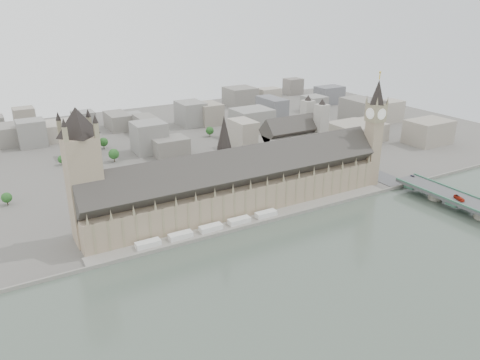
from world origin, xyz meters
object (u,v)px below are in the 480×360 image
victoria_tower (83,170)px  red_bus_north (459,198)px  westminster_bridge (474,209)px  palace_of_westminster (239,184)px  elizabeth_tower (375,125)px  car_approach (413,176)px  westminster_abbey (294,141)px

victoria_tower → red_bus_north: bearing=-20.0°
victoria_tower → westminster_bridge: (284.00, -113.50, -50.08)m
westminster_bridge → red_bus_north: bearing=112.7°
palace_of_westminster → red_bus_north: palace_of_westminster is taller
palace_of_westminster → elizabeth_tower: elizabeth_tower is taller
victoria_tower → red_bus_north: 300.25m
car_approach → victoria_tower: bearing=161.0°
westminster_bridge → car_approach: (5.85, 69.33, 5.80)m
palace_of_westminster → westminster_bridge: bearing=-33.5°
victoria_tower → red_bus_north: victoria_tower is taller
elizabeth_tower → westminster_abbey: size_ratio=1.58×
westminster_bridge → car_approach: bearing=85.2°
palace_of_westminster → victoria_tower: bearing=177.0°
red_bus_north → elizabeth_tower: bearing=120.5°
westminster_abbey → westminster_bridge: bearing=-74.4°
palace_of_westminster → westminster_abbey: 134.09m
victoria_tower → car_approach: 296.53m
elizabeth_tower → westminster_bridge: bearing=-75.9°
victoria_tower → car_approach: victoria_tower is taller
palace_of_westminster → car_approach: (167.85, -37.87, -11.79)m
westminster_bridge → car_approach: size_ratio=70.38×
palace_of_westminster → westminster_abbey: (110.92, 75.30, 2.38)m
red_bus_north → westminster_abbey: bearing=122.8°
victoria_tower → westminster_abbey: victoria_tower is taller
car_approach → elizabeth_tower: bearing=128.4°
westminster_abbey → red_bus_north: (46.19, -170.80, -13.27)m
westminster_abbey → car_approach: westminster_abbey is taller
westminster_bridge → westminster_abbey: size_ratio=4.78×
victoria_tower → car_approach: size_ratio=21.66×
westminster_abbey → car_approach: (56.93, -113.17, -14.16)m
elizabeth_tower → westminster_bridge: (24.00, -95.50, -52.96)m
westminster_bridge → westminster_abbey: bearing=105.6°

